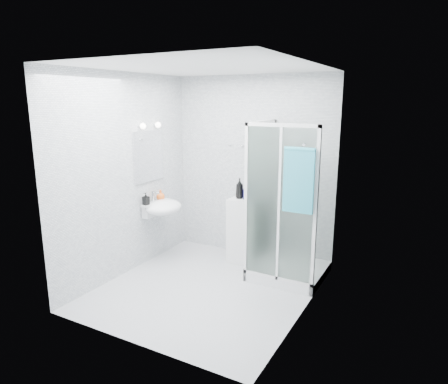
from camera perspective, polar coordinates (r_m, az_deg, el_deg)
The scene contains 12 objects.
room at distance 4.60m, azimuth -2.63°, elevation 1.03°, with size 2.40×2.60×2.60m.
shower_enclosure at distance 5.23m, azimuth 8.24°, elevation -7.35°, with size 0.90×0.95×2.00m.
wall_basin at distance 5.62m, azimuth -8.83°, elevation -2.18°, with size 0.46×0.56×0.35m.
mirror at distance 5.61m, azimuth -10.70°, elevation 5.04°, with size 0.02×0.60×0.70m, color white.
vanity_lights at distance 5.53m, azimuth -10.48°, elevation 9.33°, with size 0.10×0.40×0.08m.
wall_hooks at distance 5.76m, azimuth 1.70°, elevation 6.67°, with size 0.23×0.06×0.03m.
storage_cabinet at distance 5.67m, azimuth 2.86°, elevation -5.45°, with size 0.38×0.41×0.92m.
hand_towel at distance 4.51m, azimuth 10.62°, elevation 1.85°, with size 0.35×0.05×0.74m.
shampoo_bottle_a at distance 5.52m, azimuth 2.24°, elevation 0.52°, with size 0.11×0.11×0.28m, color black.
shampoo_bottle_b at distance 5.50m, azimuth 3.31°, elevation 0.08°, with size 0.10×0.10×0.21m, color #0B0B42.
soap_dispenser_orange at distance 5.72m, azimuth -9.05°, elevation -0.44°, with size 0.12×0.12×0.15m, color #DD5B1A.
soap_dispenser_black at distance 5.52m, azimuth -11.10°, elevation -0.95°, with size 0.08×0.08×0.17m, color black.
Camera 1 is at (2.33, -3.85, 2.25)m, focal length 32.00 mm.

